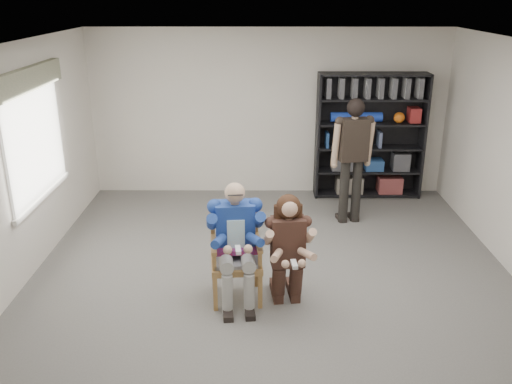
# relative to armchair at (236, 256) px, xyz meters

# --- Properties ---
(room_shell) EXTENTS (6.00, 7.00, 2.80)m
(room_shell) POSITION_rel_armchair_xyz_m (0.42, 0.09, 0.86)
(room_shell) COLOR white
(room_shell) RESTS_ON ground
(floor) EXTENTS (6.00, 7.00, 0.01)m
(floor) POSITION_rel_armchair_xyz_m (0.42, 0.09, -0.54)
(floor) COLOR #625F5C
(floor) RESTS_ON ground
(window_left) EXTENTS (0.16, 2.00, 1.75)m
(window_left) POSITION_rel_armchair_xyz_m (-2.53, 1.09, 1.09)
(window_left) COLOR white
(window_left) RESTS_ON room_shell
(armchair) EXTENTS (0.69, 0.67, 1.08)m
(armchair) POSITION_rel_armchair_xyz_m (0.00, 0.00, 0.00)
(armchair) COLOR #AD773F
(armchair) RESTS_ON floor
(seated_man) EXTENTS (0.69, 0.90, 1.41)m
(seated_man) POSITION_rel_armchair_xyz_m (0.00, -0.00, 0.16)
(seated_man) COLOR navy
(seated_man) RESTS_ON floor
(kneeling_woman) EXTENTS (0.63, 0.92, 1.29)m
(kneeling_woman) POSITION_rel_armchair_xyz_m (0.58, -0.12, 0.10)
(kneeling_woman) COLOR #36261A
(kneeling_woman) RESTS_ON floor
(bookshelf) EXTENTS (1.80, 0.38, 2.10)m
(bookshelf) POSITION_rel_armchair_xyz_m (2.12, 3.37, 0.51)
(bookshelf) COLOR black
(bookshelf) RESTS_ON floor
(standing_man) EXTENTS (0.63, 0.43, 1.89)m
(standing_man) POSITION_rel_armchair_xyz_m (1.65, 2.23, 0.41)
(standing_man) COLOR black
(standing_man) RESTS_ON floor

